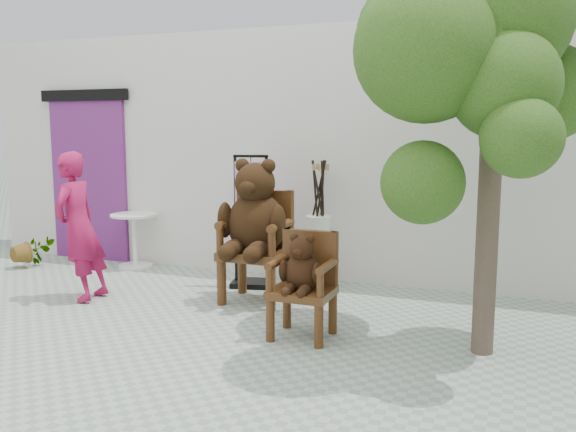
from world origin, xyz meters
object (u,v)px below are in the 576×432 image
at_px(cafe_table, 134,234).
at_px(tree, 477,42).
at_px(chair_big, 256,222).
at_px(chair_small, 303,275).
at_px(display_stand, 251,236).
at_px(stool_bucket, 318,231).
at_px(person, 79,227).

distance_m(cafe_table, tree, 5.03).
relative_size(chair_big, chair_small, 1.64).
xyz_separation_m(cafe_table, display_stand, (1.84, -0.34, 0.14)).
distance_m(chair_small, display_stand, 1.80).
bearing_deg(stool_bucket, cafe_table, 179.67).
relative_size(person, cafe_table, 2.22).
height_order(chair_big, cafe_table, chair_big).
bearing_deg(person, chair_small, 79.84).
height_order(chair_small, tree, tree).
height_order(chair_small, person, person).
xyz_separation_m(chair_big, stool_bucket, (0.40, 0.87, -0.20)).
bearing_deg(cafe_table, tree, -20.20).
distance_m(display_stand, tree, 3.36).
xyz_separation_m(chair_big, chair_small, (0.84, -0.86, -0.29)).
bearing_deg(chair_small, cafe_table, 149.68).
relative_size(chair_small, cafe_table, 1.30).
xyz_separation_m(display_stand, tree, (2.49, -1.25, 1.88)).
xyz_separation_m(cafe_table, stool_bucket, (2.54, -0.01, 0.20)).
bearing_deg(chair_big, stool_bucket, 65.21).
bearing_deg(chair_big, tree, -17.98).
relative_size(chair_small, tree, 0.25).
height_order(cafe_table, display_stand, display_stand).
relative_size(person, display_stand, 1.03).
distance_m(display_stand, stool_bucket, 0.77).
bearing_deg(display_stand, chair_big, -73.86).
xyz_separation_m(chair_big, cafe_table, (-2.14, 0.88, -0.40)).
bearing_deg(person, chair_big, 104.35).
bearing_deg(stool_bucket, person, -145.75).
distance_m(person, cafe_table, 1.57).
bearing_deg(display_stand, stool_bucket, 12.26).
distance_m(cafe_table, stool_bucket, 2.55).
bearing_deg(cafe_table, stool_bucket, -0.33).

